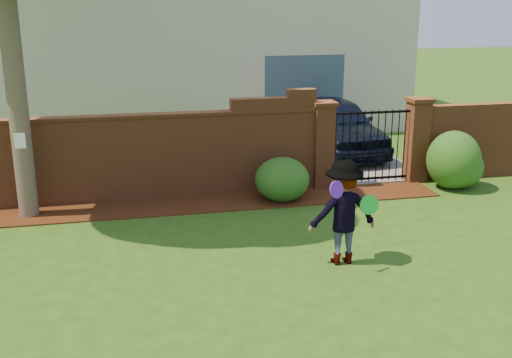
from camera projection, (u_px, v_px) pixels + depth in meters
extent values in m
cube|color=#284C13|center=(253.00, 273.00, 9.22)|extent=(80.00, 80.00, 0.01)
cube|color=#351809|center=(170.00, 206.00, 12.14)|extent=(11.10, 1.08, 0.03)
cube|color=brown|center=(106.00, 161.00, 12.28)|extent=(8.70, 0.25, 1.70)
cube|color=brown|center=(273.00, 105.00, 12.71)|extent=(1.80, 0.25, 0.30)
cube|color=brown|center=(301.00, 93.00, 12.77)|extent=(0.60, 0.25, 0.16)
cube|color=brown|center=(102.00, 117.00, 12.03)|extent=(8.70, 0.31, 0.06)
cube|color=brown|center=(497.00, 140.00, 14.10)|extent=(4.00, 0.25, 1.70)
cube|color=brown|center=(322.00, 147.00, 13.21)|extent=(0.42, 0.42, 1.80)
cube|color=brown|center=(324.00, 103.00, 12.94)|extent=(0.50, 0.50, 0.08)
cube|color=brown|center=(417.00, 142.00, 13.67)|extent=(0.42, 0.42, 1.80)
cube|color=brown|center=(420.00, 100.00, 13.40)|extent=(0.50, 0.50, 0.08)
cylinder|color=black|center=(335.00, 148.00, 13.28)|extent=(0.02, 0.02, 1.60)
cylinder|color=black|center=(342.00, 148.00, 13.32)|extent=(0.02, 0.02, 1.60)
cylinder|color=black|center=(349.00, 148.00, 13.35)|extent=(0.02, 0.02, 1.60)
cylinder|color=black|center=(356.00, 147.00, 13.38)|extent=(0.02, 0.02, 1.60)
cylinder|color=black|center=(363.00, 147.00, 13.42)|extent=(0.02, 0.02, 1.60)
cylinder|color=black|center=(370.00, 146.00, 13.45)|extent=(0.02, 0.02, 1.60)
cylinder|color=black|center=(377.00, 146.00, 13.48)|extent=(0.02, 0.02, 1.60)
cylinder|color=black|center=(384.00, 146.00, 13.52)|extent=(0.02, 0.02, 1.60)
cylinder|color=black|center=(391.00, 145.00, 13.55)|extent=(0.02, 0.02, 1.60)
cylinder|color=black|center=(398.00, 145.00, 13.59)|extent=(0.02, 0.02, 1.60)
cylinder|color=black|center=(404.00, 145.00, 13.62)|extent=(0.02, 0.02, 1.60)
cube|color=black|center=(369.00, 178.00, 13.66)|extent=(1.78, 0.03, 0.05)
cube|color=black|center=(372.00, 113.00, 13.24)|extent=(1.78, 0.03, 0.05)
cube|color=slate|center=(314.00, 144.00, 17.44)|extent=(3.20, 8.00, 0.01)
cube|color=beige|center=(204.00, 30.00, 19.82)|extent=(12.00, 6.00, 6.00)
cube|color=#384C5B|center=(304.00, 96.00, 18.08)|extent=(2.40, 0.12, 2.40)
imported|color=black|center=(339.00, 127.00, 16.13)|extent=(1.95, 4.39, 1.47)
cylinder|color=#4C3C2E|center=(9.00, 26.00, 10.67)|extent=(0.36, 0.36, 7.00)
cube|color=white|center=(20.00, 141.00, 11.05)|extent=(0.20, 0.01, 0.28)
ellipsoid|color=#194D17|center=(282.00, 179.00, 12.41)|extent=(1.10, 1.10, 0.90)
ellipsoid|color=#194D17|center=(454.00, 160.00, 13.19)|extent=(1.15, 1.15, 1.26)
ellipsoid|color=#194D17|center=(459.00, 167.00, 13.29)|extent=(1.03, 1.03, 0.92)
imported|color=gray|center=(343.00, 213.00, 9.35)|extent=(1.06, 0.61, 1.64)
cylinder|color=#641EBE|center=(337.00, 189.00, 8.83)|extent=(0.27, 0.19, 0.26)
cylinder|color=green|center=(369.00, 205.00, 9.23)|extent=(0.30, 0.08, 0.30)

